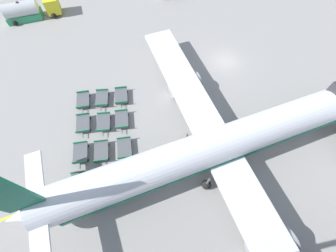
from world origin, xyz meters
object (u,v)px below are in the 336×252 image
(baggage_dolly_row_near_col_d, at_px, (79,184))
(baggage_dolly_row_mid_a_col_b, at_px, (104,122))
(baggage_dolly_row_mid_b_col_c, at_px, (124,148))
(baggage_dolly_row_mid_b_col_b, at_px, (122,120))
(baggage_dolly_row_mid_b_col_d, at_px, (125,181))
(airplane, at_px, (228,142))
(baggage_dolly_row_near_col_b, at_px, (83,124))
(baggage_dolly_row_near_col_a, at_px, (83,100))
(baggage_dolly_row_mid_b_col_a, at_px, (121,96))
(baggage_dolly_row_mid_a_col_d, at_px, (101,183))
(baggage_dolly_row_near_col_c, at_px, (81,153))
(baggage_dolly_row_mid_a_col_a, at_px, (102,98))
(baggage_dolly_row_mid_a_col_c, at_px, (101,151))
(fuel_tanker_primary, at_px, (30,10))

(baggage_dolly_row_near_col_d, distance_m, baggage_dolly_row_mid_a_col_b, 7.98)
(baggage_dolly_row_mid_b_col_c, bearing_deg, baggage_dolly_row_near_col_d, -61.79)
(baggage_dolly_row_mid_b_col_b, bearing_deg, baggage_dolly_row_mid_b_col_d, -6.13)
(airplane, bearing_deg, baggage_dolly_row_mid_b_col_b, -124.43)
(baggage_dolly_row_near_col_b, relative_size, baggage_dolly_row_mid_a_col_b, 0.99)
(baggage_dolly_row_near_col_a, height_order, baggage_dolly_row_mid_b_col_a, same)
(baggage_dolly_row_mid_a_col_d, relative_size, baggage_dolly_row_mid_b_col_d, 1.00)
(baggage_dolly_row_near_col_c, distance_m, baggage_dolly_row_mid_a_col_a, 8.05)
(airplane, distance_m, baggage_dolly_row_near_col_d, 16.86)
(baggage_dolly_row_mid_b_col_c, bearing_deg, baggage_dolly_row_near_col_b, -136.02)
(baggage_dolly_row_mid_a_col_c, bearing_deg, baggage_dolly_row_mid_a_col_b, 169.83)
(fuel_tanker_primary, bearing_deg, baggage_dolly_row_mid_b_col_d, 18.43)
(fuel_tanker_primary, distance_m, baggage_dolly_row_mid_b_col_d, 35.05)
(baggage_dolly_row_mid_b_col_b, bearing_deg, fuel_tanker_primary, -154.77)
(fuel_tanker_primary, bearing_deg, baggage_dolly_row_mid_b_col_c, 21.64)
(baggage_dolly_row_near_col_b, height_order, baggage_dolly_row_near_col_d, same)
(baggage_dolly_row_near_col_d, relative_size, baggage_dolly_row_mid_b_col_c, 1.00)
(airplane, relative_size, baggage_dolly_row_near_col_c, 13.51)
(baggage_dolly_row_mid_a_col_b, distance_m, baggage_dolly_row_mid_a_col_d, 7.79)
(baggage_dolly_row_mid_a_col_d, xyz_separation_m, baggage_dolly_row_mid_b_col_a, (-11.31, 3.92, 0.00))
(fuel_tanker_primary, height_order, baggage_dolly_row_near_col_b, fuel_tanker_primary)
(baggage_dolly_row_mid_a_col_d, bearing_deg, baggage_dolly_row_near_col_b, -170.33)
(baggage_dolly_row_mid_b_col_d, bearing_deg, baggage_dolly_row_near_col_a, -163.19)
(airplane, height_order, baggage_dolly_row_mid_a_col_c, airplane)
(fuel_tanker_primary, bearing_deg, baggage_dolly_row_mid_b_col_a, 30.01)
(airplane, xyz_separation_m, baggage_dolly_row_near_col_c, (-4.09, -16.20, -2.68))
(airplane, bearing_deg, fuel_tanker_primary, -145.19)
(airplane, distance_m, baggage_dolly_row_mid_a_col_b, 15.39)
(baggage_dolly_row_near_col_c, height_order, baggage_dolly_row_mid_b_col_a, same)
(baggage_dolly_row_mid_a_col_a, relative_size, baggage_dolly_row_mid_a_col_d, 1.01)
(baggage_dolly_row_near_col_a, height_order, baggage_dolly_row_mid_a_col_d, same)
(baggage_dolly_row_near_col_b, bearing_deg, baggage_dolly_row_mid_b_col_b, 82.34)
(baggage_dolly_row_near_col_a, height_order, baggage_dolly_row_mid_a_col_c, same)
(baggage_dolly_row_mid_a_col_b, bearing_deg, fuel_tanker_primary, -159.02)
(baggage_dolly_row_near_col_c, xyz_separation_m, baggage_dolly_row_mid_b_col_c, (0.69, 5.08, 0.00))
(baggage_dolly_row_near_col_b, xyz_separation_m, baggage_dolly_row_mid_a_col_c, (4.39, 1.81, 0.00))
(baggage_dolly_row_mid_a_col_b, bearing_deg, baggage_dolly_row_mid_a_col_a, 176.99)
(baggage_dolly_row_mid_b_col_d, bearing_deg, baggage_dolly_row_near_col_c, -135.49)
(baggage_dolly_row_mid_a_col_c, bearing_deg, fuel_tanker_primary, -162.89)
(baggage_dolly_row_near_col_d, distance_m, baggage_dolly_row_mid_b_col_a, 12.48)
(baggage_dolly_row_near_col_c, distance_m, baggage_dolly_row_mid_b_col_a, 9.22)
(baggage_dolly_row_near_col_b, bearing_deg, baggage_dolly_row_mid_b_col_c, 43.98)
(baggage_dolly_row_near_col_d, xyz_separation_m, baggage_dolly_row_mid_a_col_a, (-11.00, 3.73, 0.00))
(baggage_dolly_row_near_col_b, relative_size, baggage_dolly_row_mid_a_col_c, 0.99)
(baggage_dolly_row_mid_a_col_d, bearing_deg, baggage_dolly_row_near_col_a, -174.47)
(airplane, distance_m, fuel_tanker_primary, 39.92)
(airplane, relative_size, baggage_dolly_row_mid_a_col_d, 13.47)
(baggage_dolly_row_mid_a_col_d, distance_m, baggage_dolly_row_mid_b_col_b, 8.28)
(baggage_dolly_row_near_col_a, height_order, baggage_dolly_row_mid_a_col_b, same)
(airplane, xyz_separation_m, baggage_dolly_row_mid_b_col_a, (-11.19, -10.32, -2.68))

